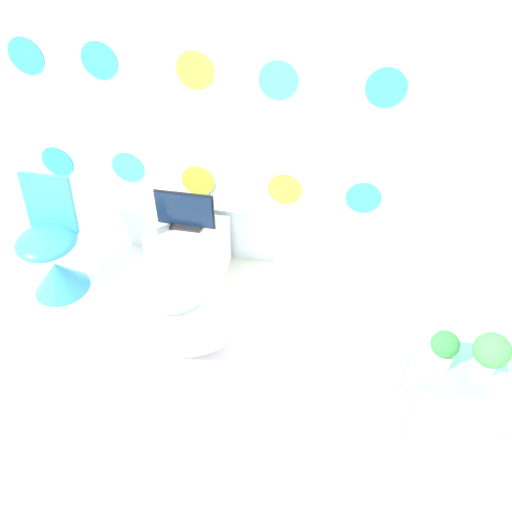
% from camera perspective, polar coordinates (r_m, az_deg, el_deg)
% --- Properties ---
extents(ground_plane, '(12.00, 12.00, 0.00)m').
position_cam_1_polar(ground_plane, '(3.17, -13.56, -18.89)').
color(ground_plane, silver).
extents(wall_back_dotted, '(5.15, 0.05, 2.60)m').
position_cam_1_polar(wall_back_dotted, '(3.45, -6.85, 17.04)').
color(wall_back_dotted, white).
rests_on(wall_back_dotted, ground_plane).
extents(rug, '(1.03, 0.76, 0.01)m').
position_cam_1_polar(rug, '(3.46, -8.23, -10.54)').
color(rug, silver).
rests_on(rug, ground_plane).
extents(bathtub, '(0.87, 0.61, 0.54)m').
position_cam_1_polar(bathtub, '(3.32, -9.13, -6.27)').
color(bathtub, white).
rests_on(bathtub, ground_plane).
extents(chair, '(0.43, 0.43, 0.90)m').
position_cam_1_polar(chair, '(3.92, -22.11, -0.26)').
color(chair, '#338CE0').
rests_on(chair, ground_plane).
extents(tv_cabinet, '(0.57, 0.37, 0.44)m').
position_cam_1_polar(tv_cabinet, '(3.85, -7.65, 0.81)').
color(tv_cabinet, silver).
rests_on(tv_cabinet, ground_plane).
extents(tv, '(0.44, 0.12, 0.30)m').
position_cam_1_polar(tv, '(3.64, -8.13, 5.00)').
color(tv, black).
rests_on(tv, tv_cabinet).
extents(vase, '(0.09, 0.09, 0.16)m').
position_cam_1_polar(vase, '(3.65, -12.01, 3.37)').
color(vase, white).
rests_on(vase, tv_cabinet).
extents(side_table, '(0.50, 0.36, 0.53)m').
position_cam_1_polar(side_table, '(2.97, 21.79, -12.78)').
color(side_table, '#72D8B7').
rests_on(side_table, ground_plane).
extents(potted_plant_left, '(0.14, 0.14, 0.23)m').
position_cam_1_polar(potted_plant_left, '(2.78, 20.63, -9.88)').
color(potted_plant_left, beige).
rests_on(potted_plant_left, side_table).
extents(potted_plant_right, '(0.19, 0.19, 0.26)m').
position_cam_1_polar(potted_plant_right, '(2.82, 25.26, -9.93)').
color(potted_plant_right, beige).
rests_on(potted_plant_right, side_table).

